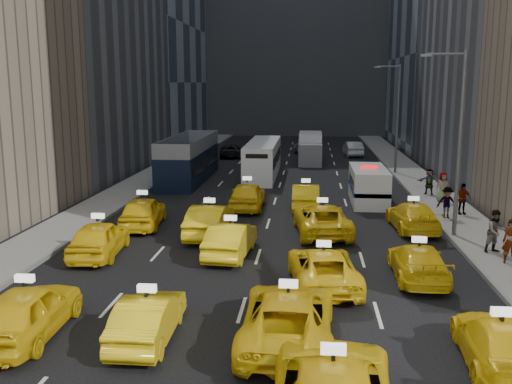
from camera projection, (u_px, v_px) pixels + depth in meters
ground at (234, 336)px, 17.14m from camera, size 160.00×160.00×0.00m
sidewalk_west at (139, 184)px, 42.54m from camera, size 3.00×90.00×0.15m
sidewalk_east at (426, 189)px, 40.59m from camera, size 3.00×90.00×0.15m
curb_west at (158, 184)px, 42.41m from camera, size 0.15×90.00×0.18m
curb_east at (406, 188)px, 40.73m from camera, size 0.15×90.00×0.18m
streetlight_near at (458, 138)px, 27.10m from camera, size 2.15×0.22×9.00m
streetlight_far at (396, 115)px, 46.65m from camera, size 2.15×0.22×9.00m
taxi_4 at (27, 311)px, 16.90m from camera, size 2.03×4.80×1.62m
taxi_5 at (148, 318)px, 16.75m from camera, size 1.53×4.20×1.38m
taxi_6 at (288, 317)px, 16.56m from camera, size 2.71×5.73×1.58m
taxi_7 at (499, 343)px, 15.12m from camera, size 2.16×4.75×1.35m
taxi_8 at (99, 238)px, 24.91m from camera, size 2.24×4.79×1.59m
taxi_9 at (231, 239)px, 24.92m from camera, size 1.93×4.65×1.50m
taxi_10 at (323, 268)px, 21.20m from camera, size 2.91×5.36×1.43m
taxi_11 at (418, 262)px, 21.99m from camera, size 1.92×4.69×1.36m
taxi_12 at (143, 212)px, 29.96m from camera, size 2.40×4.97×1.64m
taxi_13 at (210, 221)px, 28.10m from camera, size 1.84×4.92×1.61m
taxi_14 at (322, 219)px, 28.57m from camera, size 3.14×5.75×1.53m
taxi_15 at (413, 216)px, 29.36m from camera, size 2.36×5.09×1.44m
taxi_16 at (247, 195)px, 34.25m from camera, size 1.97×4.87×1.66m
taxi_17 at (306, 196)px, 34.40m from camera, size 1.64×4.56×1.50m
nypd_van at (368, 186)px, 36.02m from camera, size 2.51×5.71×2.40m
double_decker at (189, 159)px, 44.23m from camera, size 2.77×11.69×3.39m
city_bus at (263, 159)px, 46.28m from camera, size 3.78×11.19×2.84m
box_truck at (310, 148)px, 54.03m from camera, size 2.77×6.40×2.84m
misc_car_0 at (361, 173)px, 43.61m from camera, size 1.52×4.13×1.35m
misc_car_1 at (231, 151)px, 58.45m from camera, size 2.76×5.01×1.33m
misc_car_2 at (303, 146)px, 62.79m from camera, size 2.27×5.02×1.43m
misc_car_3 at (269, 147)px, 60.98m from camera, size 2.13×4.52×1.50m
misc_car_4 at (353, 149)px, 59.39m from camera, size 1.96×4.73×1.52m
pedestrian_0 at (511, 242)px, 23.36m from camera, size 0.78×0.64×1.86m
pedestrian_1 at (496, 231)px, 24.92m from camera, size 1.04×0.81×1.90m
pedestrian_2 at (447, 202)px, 31.34m from camera, size 1.12×0.46×1.73m
pedestrian_3 at (462, 199)px, 32.21m from camera, size 1.11×0.66×1.77m
pedestrian_4 at (443, 187)px, 35.64m from camera, size 0.98×0.64×1.87m
pedestrian_5 at (429, 182)px, 38.02m from camera, size 1.65×0.91×1.71m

